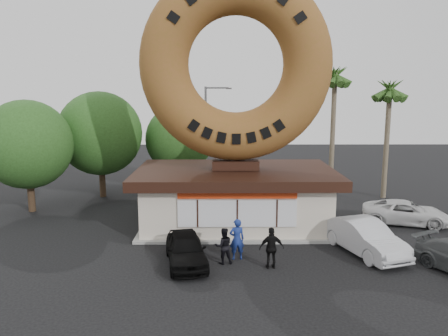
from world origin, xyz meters
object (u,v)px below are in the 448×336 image
at_px(donut_shop, 235,195).
at_px(person_right, 272,248).
at_px(car_black, 186,249).
at_px(car_white, 406,213).
at_px(person_left, 237,239).
at_px(car_silver, 365,237).
at_px(street_lamp, 208,132).
at_px(giant_donut, 236,65).
at_px(person_center, 224,246).

relative_size(donut_shop, person_right, 6.09).
xyz_separation_m(car_black, car_white, (12.34, 5.95, -0.03)).
distance_m(person_left, car_black, 2.38).
distance_m(car_black, car_silver, 8.48).
bearing_deg(street_lamp, giant_donut, -79.49).
relative_size(person_left, car_white, 0.40).
bearing_deg(person_left, car_black, 4.18).
bearing_deg(car_white, car_black, 132.86).
xyz_separation_m(person_left, car_silver, (6.10, 0.70, -0.16)).
bearing_deg(person_left, giant_donut, -100.67).
bearing_deg(street_lamp, car_silver, -61.67).
height_order(giant_donut, person_left, giant_donut).
relative_size(person_center, car_white, 0.34).
bearing_deg(street_lamp, person_center, -85.83).
relative_size(person_right, car_black, 0.45).
xyz_separation_m(person_left, car_white, (10.05, 5.39, -0.29)).
bearing_deg(person_center, person_right, 154.40).
height_order(donut_shop, person_left, donut_shop).
bearing_deg(giant_donut, donut_shop, -90.00).
relative_size(donut_shop, car_white, 2.31).
bearing_deg(giant_donut, car_white, 0.71).
distance_m(street_lamp, person_right, 17.00).
relative_size(street_lamp, person_left, 4.17).
distance_m(person_center, car_silver, 6.81).
distance_m(person_left, person_center, 0.80).
distance_m(car_silver, car_white, 6.14).
bearing_deg(car_black, car_white, 15.19).
height_order(street_lamp, person_left, street_lamp).
distance_m(person_left, car_silver, 6.14).
bearing_deg(person_right, car_white, -147.35).
xyz_separation_m(car_black, car_silver, (8.39, 1.26, 0.10)).
bearing_deg(person_center, donut_shop, -107.98).
relative_size(street_lamp, person_right, 4.35).
relative_size(car_black, car_white, 0.85).
relative_size(car_silver, car_white, 1.00).
xyz_separation_m(giant_donut, car_silver, (6.00, -4.57, -8.26)).
bearing_deg(person_left, street_lamp, -93.07).
height_order(person_center, car_silver, person_center).
bearing_deg(car_white, person_right, 143.95).
bearing_deg(street_lamp, person_right, -78.79).
height_order(car_black, car_white, car_black).
xyz_separation_m(giant_donut, car_black, (-2.39, -5.83, -8.35)).
relative_size(donut_shop, car_black, 2.72).
bearing_deg(donut_shop, person_left, -91.03).
distance_m(street_lamp, car_white, 15.86).
bearing_deg(car_black, person_left, 3.26).
distance_m(person_right, car_silver, 4.94).
xyz_separation_m(person_right, car_silver, (4.63, 1.73, -0.12)).
xyz_separation_m(donut_shop, person_center, (-0.71, -5.75, -0.94)).
relative_size(person_left, car_black, 0.47).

